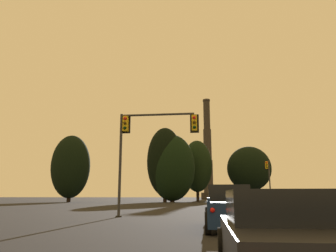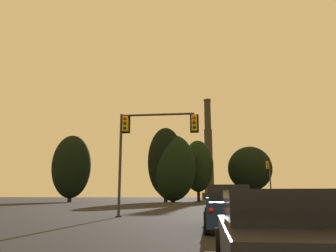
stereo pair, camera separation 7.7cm
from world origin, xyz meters
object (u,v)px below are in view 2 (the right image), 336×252
(sedan_center_lane_second, at_px, (277,237))
(traffic_light_overhead_left, at_px, (145,137))
(pickup_truck_center_lane_front, at_px, (230,208))
(smokestack, at_px, (209,159))
(traffic_light_far_right, at_px, (269,176))

(sedan_center_lane_second, bearing_deg, traffic_light_overhead_left, 109.11)
(pickup_truck_center_lane_front, xyz_separation_m, smokestack, (-0.72, 112.54, 14.51))
(traffic_light_overhead_left, bearing_deg, pickup_truck_center_lane_front, -52.86)
(pickup_truck_center_lane_front, height_order, sedan_center_lane_second, pickup_truck_center_lane_front)
(pickup_truck_center_lane_front, bearing_deg, smokestack, 90.06)
(pickup_truck_center_lane_front, height_order, traffic_light_overhead_left, traffic_light_overhead_left)
(sedan_center_lane_second, bearing_deg, pickup_truck_center_lane_front, 91.75)
(sedan_center_lane_second, bearing_deg, traffic_light_far_right, 80.26)
(sedan_center_lane_second, relative_size, smokestack, 0.12)
(traffic_light_overhead_left, bearing_deg, smokestack, 87.71)
(traffic_light_far_right, distance_m, smokestack, 80.02)
(sedan_center_lane_second, xyz_separation_m, traffic_light_far_right, (7.40, 42.35, 3.45))
(traffic_light_overhead_left, height_order, smokestack, smokestack)
(pickup_truck_center_lane_front, relative_size, traffic_light_far_right, 0.88)
(sedan_center_lane_second, distance_m, traffic_light_far_right, 43.13)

